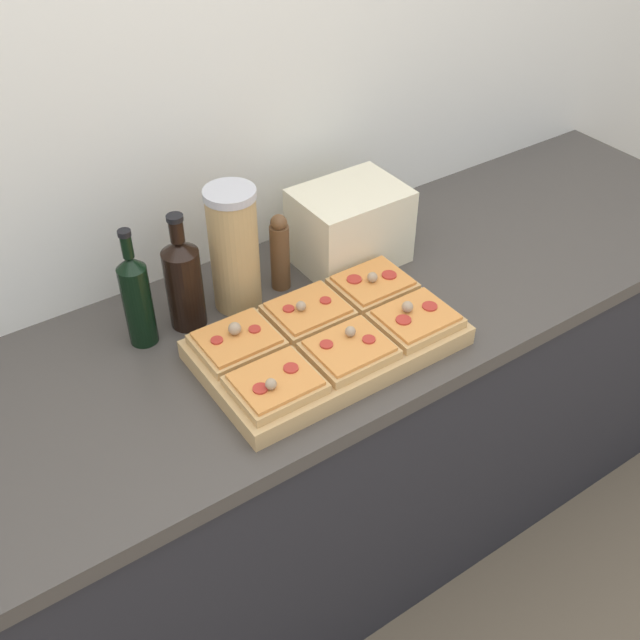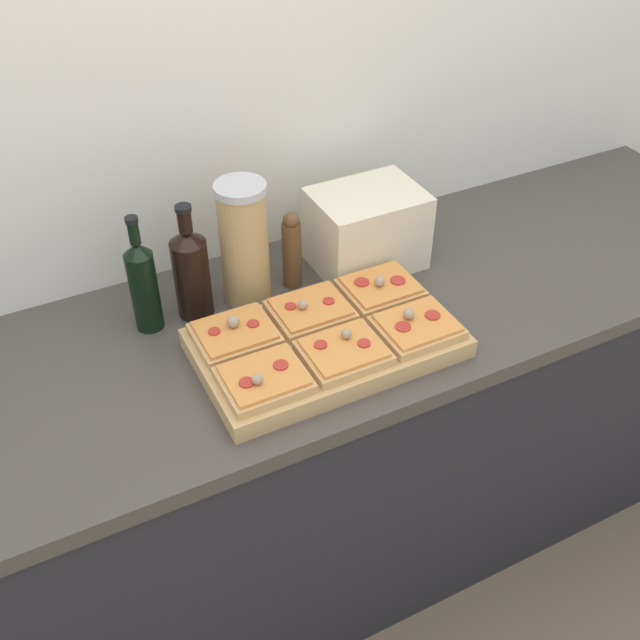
{
  "view_description": "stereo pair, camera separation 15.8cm",
  "coord_description": "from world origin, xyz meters",
  "px_view_note": "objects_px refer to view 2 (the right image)",
  "views": [
    {
      "loc": [
        -0.67,
        -0.78,
        1.96
      ],
      "look_at": [
        0.02,
        0.23,
        0.96
      ],
      "focal_mm": 42.0,
      "sensor_mm": 36.0,
      "label": 1
    },
    {
      "loc": [
        -0.54,
        -0.86,
        1.96
      ],
      "look_at": [
        0.02,
        0.23,
        0.96
      ],
      "focal_mm": 42.0,
      "sensor_mm": 36.0,
      "label": 2
    }
  ],
  "objects_px": {
    "wine_bottle": "(191,271)",
    "pepper_mill": "(292,250)",
    "toaster_oven": "(367,229)",
    "cutting_board": "(326,343)",
    "olive_oil_bottle": "(143,284)",
    "grain_jar_tall": "(244,243)"
  },
  "relations": [
    {
      "from": "grain_jar_tall",
      "to": "pepper_mill",
      "type": "height_order",
      "value": "grain_jar_tall"
    },
    {
      "from": "pepper_mill",
      "to": "olive_oil_bottle",
      "type": "bearing_deg",
      "value": -180.0
    },
    {
      "from": "cutting_board",
      "to": "olive_oil_bottle",
      "type": "relative_size",
      "value": 1.95
    },
    {
      "from": "wine_bottle",
      "to": "pepper_mill",
      "type": "relative_size",
      "value": 1.42
    },
    {
      "from": "cutting_board",
      "to": "wine_bottle",
      "type": "xyz_separation_m",
      "value": [
        -0.2,
        0.25,
        0.09
      ]
    },
    {
      "from": "toaster_oven",
      "to": "wine_bottle",
      "type": "bearing_deg",
      "value": 179.89
    },
    {
      "from": "grain_jar_tall",
      "to": "pepper_mill",
      "type": "relative_size",
      "value": 1.51
    },
    {
      "from": "grain_jar_tall",
      "to": "toaster_oven",
      "type": "height_order",
      "value": "grain_jar_tall"
    },
    {
      "from": "cutting_board",
      "to": "toaster_oven",
      "type": "bearing_deg",
      "value": 46.53
    },
    {
      "from": "wine_bottle",
      "to": "grain_jar_tall",
      "type": "bearing_deg",
      "value": 0.0
    },
    {
      "from": "olive_oil_bottle",
      "to": "pepper_mill",
      "type": "bearing_deg",
      "value": 0.0
    },
    {
      "from": "wine_bottle",
      "to": "toaster_oven",
      "type": "bearing_deg",
      "value": -0.11
    },
    {
      "from": "pepper_mill",
      "to": "toaster_oven",
      "type": "xyz_separation_m",
      "value": [
        0.2,
        -0.0,
        0.0
      ]
    },
    {
      "from": "wine_bottle",
      "to": "grain_jar_tall",
      "type": "xyz_separation_m",
      "value": [
        0.13,
        0.0,
        0.03
      ]
    },
    {
      "from": "cutting_board",
      "to": "pepper_mill",
      "type": "height_order",
      "value": "pepper_mill"
    },
    {
      "from": "pepper_mill",
      "to": "toaster_oven",
      "type": "relative_size",
      "value": 0.7
    },
    {
      "from": "wine_bottle",
      "to": "pepper_mill",
      "type": "xyz_separation_m",
      "value": [
        0.24,
        0.0,
        -0.02
      ]
    },
    {
      "from": "olive_oil_bottle",
      "to": "pepper_mill",
      "type": "xyz_separation_m",
      "value": [
        0.35,
        0.0,
        -0.02
      ]
    },
    {
      "from": "cutting_board",
      "to": "toaster_oven",
      "type": "height_order",
      "value": "toaster_oven"
    },
    {
      "from": "pepper_mill",
      "to": "toaster_oven",
      "type": "height_order",
      "value": "pepper_mill"
    },
    {
      "from": "cutting_board",
      "to": "grain_jar_tall",
      "type": "height_order",
      "value": "grain_jar_tall"
    },
    {
      "from": "wine_bottle",
      "to": "pepper_mill",
      "type": "height_order",
      "value": "wine_bottle"
    }
  ]
}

